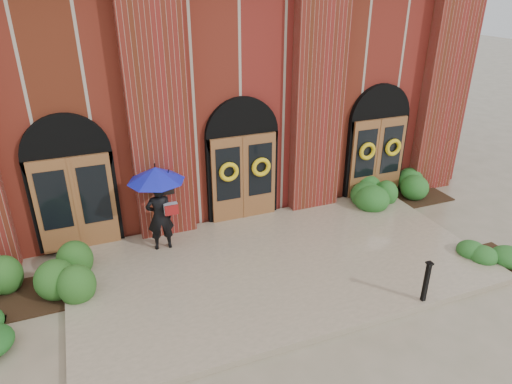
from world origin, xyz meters
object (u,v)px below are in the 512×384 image
man_with_umbrella (158,193)px  metal_post (426,281)px  hedge_wall_right (401,189)px  hedge_wall_left (45,278)px

man_with_umbrella → metal_post: man_with_umbrella is taller
metal_post → hedge_wall_right: size_ratio=0.33×
metal_post → man_with_umbrella: bearing=138.9°
man_with_umbrella → hedge_wall_left: 3.19m
man_with_umbrella → hedge_wall_left: bearing=18.0°
man_with_umbrella → hedge_wall_right: 7.89m
man_with_umbrella → hedge_wall_left: size_ratio=0.67×
metal_post → hedge_wall_right: (2.90, 4.55, -0.28)m
hedge_wall_left → hedge_wall_right: 10.63m
man_with_umbrella → metal_post: size_ratio=2.31×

